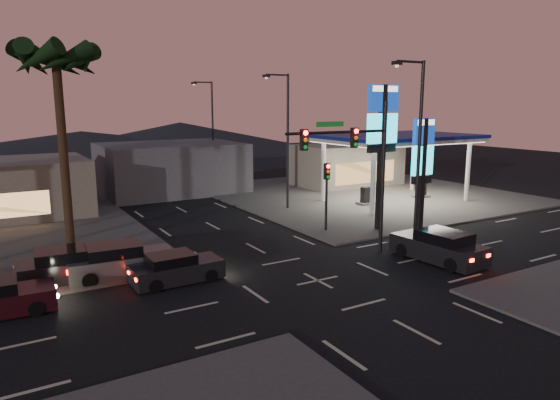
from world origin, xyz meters
TOP-DOWN VIEW (x-y plane):
  - ground at (0.00, 0.00)m, footprint 140.00×140.00m
  - corner_lot_ne at (16.00, 16.00)m, footprint 24.00×24.00m
  - gas_station at (16.00, 12.00)m, footprint 12.20×8.20m
  - convenience_store at (18.00, 21.00)m, footprint 10.00×6.00m
  - pylon_sign_tall at (8.50, 5.50)m, footprint 2.20×0.35m
  - pylon_sign_short at (11.00, 4.50)m, footprint 1.60×0.35m
  - traffic_signal_mast at (3.76, 1.99)m, footprint 6.10×0.39m
  - pedestal_signal at (5.50, 6.98)m, footprint 0.32×0.39m
  - streetlight_near at (6.79, 1.00)m, footprint 2.14×0.25m
  - streetlight_mid at (6.79, 14.00)m, footprint 2.14×0.25m
  - streetlight_far at (6.79, 28.00)m, footprint 2.14×0.25m
  - palm_a at (-9.00, 9.50)m, footprint 4.41×4.41m
  - building_far_mid at (2.00, 26.00)m, footprint 12.00×9.00m
  - hill_right at (15.00, 60.00)m, footprint 50.00×50.00m
  - hill_center at (0.00, 60.00)m, footprint 60.00×60.00m
  - car_lane_a_front at (-5.56, 3.11)m, footprint 4.15×1.83m
  - car_lane_b_front at (-7.53, 5.11)m, footprint 4.93×2.34m
  - car_lane_b_mid at (-9.62, 5.68)m, footprint 4.78×2.26m
  - suv_station at (6.95, -0.77)m, footprint 2.36×4.92m

SIDE VIEW (x-z plane):
  - ground at x=0.00m, z-range 0.00..0.00m
  - corner_lot_ne at x=16.00m, z-range 0.00..0.12m
  - car_lane_a_front at x=-5.56m, z-range -0.05..1.29m
  - car_lane_b_mid at x=-9.62m, z-range -0.05..1.47m
  - car_lane_b_front at x=-7.53m, z-range -0.06..1.51m
  - suv_station at x=6.95m, z-range -0.06..1.54m
  - convenience_store at x=18.00m, z-range 0.00..4.00m
  - hill_center at x=0.00m, z-range 0.00..4.00m
  - building_far_mid at x=2.00m, z-range 0.00..4.40m
  - hill_right at x=15.00m, z-range 0.00..5.00m
  - pedestal_signal at x=5.50m, z-range 0.77..5.07m
  - pylon_sign_short at x=11.00m, z-range 1.16..8.16m
  - gas_station at x=16.00m, z-range 2.34..7.82m
  - traffic_signal_mast at x=3.76m, z-range 1.23..9.23m
  - streetlight_near at x=6.79m, z-range 0.72..10.72m
  - streetlight_mid at x=6.79m, z-range 0.72..10.72m
  - streetlight_far at x=6.79m, z-range 0.72..10.72m
  - pylon_sign_tall at x=8.50m, z-range 1.89..10.89m
  - palm_a at x=-9.00m, z-range 4.00..14.86m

